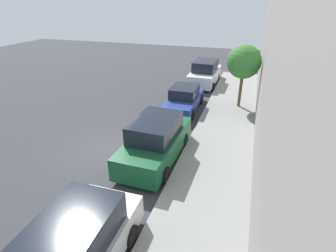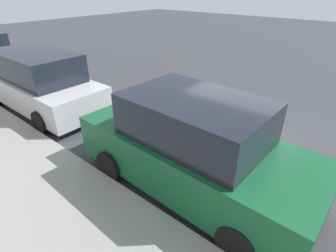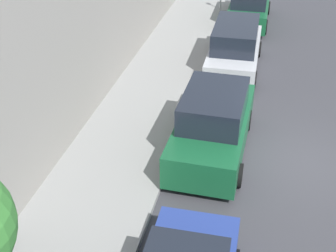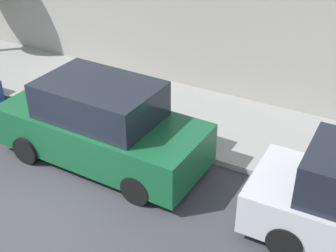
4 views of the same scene
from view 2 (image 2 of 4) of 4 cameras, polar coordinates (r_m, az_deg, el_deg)
ground_plane at (r=7.49m, az=16.26°, el=-2.77°), size 60.00×60.00×0.00m
parked_minivan_second at (r=9.61m, az=-26.06°, el=8.54°), size 2.02×4.92×1.90m
parked_suv_third at (r=5.15m, az=5.57°, el=-4.76°), size 2.08×4.85×1.98m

